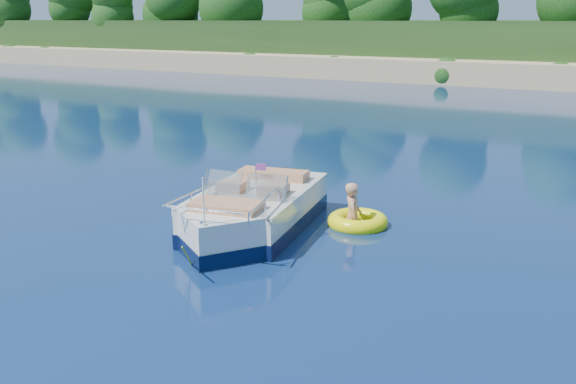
% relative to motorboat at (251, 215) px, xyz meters
% --- Properties ---
extents(ground, '(160.00, 160.00, 0.00)m').
position_rel_motorboat_xyz_m(ground, '(-0.39, -3.34, -0.35)').
color(ground, '#0A1E47').
rests_on(ground, ground).
extents(motorboat, '(2.63, 5.38, 1.81)m').
position_rel_motorboat_xyz_m(motorboat, '(0.00, 0.00, 0.00)').
color(motorboat, silver).
rests_on(motorboat, ground).
extents(tow_tube, '(1.28, 1.28, 0.33)m').
position_rel_motorboat_xyz_m(tow_tube, '(1.67, 1.45, -0.27)').
color(tow_tube, '#FDFE09').
rests_on(tow_tube, ground).
extents(boy, '(0.70, 0.87, 1.56)m').
position_rel_motorboat_xyz_m(boy, '(1.57, 1.40, -0.35)').
color(boy, tan).
rests_on(boy, ground).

